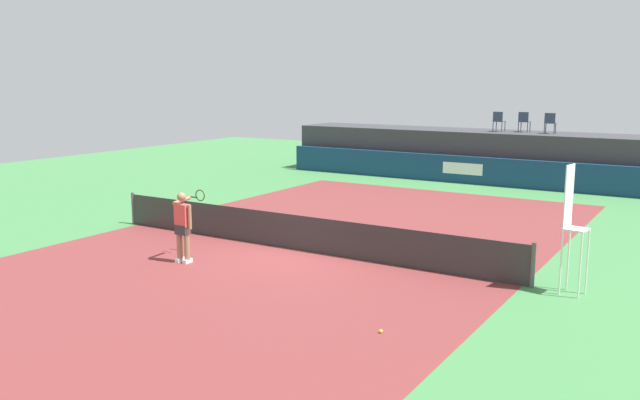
{
  "coord_description": "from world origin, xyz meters",
  "views": [
    {
      "loc": [
        9.64,
        -14.34,
        4.49
      ],
      "look_at": [
        -0.51,
        2.0,
        1.0
      ],
      "focal_mm": 37.33,
      "sensor_mm": 36.0,
      "label": 1
    }
  ],
  "objects_px": {
    "net_post_far": "(533,265)",
    "spectator_chair_far_left": "(499,121)",
    "spectator_chair_center": "(550,122)",
    "net_post_near": "(133,208)",
    "umpire_chair": "(572,220)",
    "tennis_ball": "(381,331)",
    "tennis_player": "(183,225)",
    "spectator_chair_left": "(524,121)"
  },
  "relations": [
    {
      "from": "spectator_chair_left",
      "to": "tennis_player",
      "type": "height_order",
      "value": "spectator_chair_left"
    },
    {
      "from": "spectator_chair_far_left",
      "to": "net_post_far",
      "type": "relative_size",
      "value": 0.89
    },
    {
      "from": "umpire_chair",
      "to": "tennis_player",
      "type": "bearing_deg",
      "value": -163.85
    },
    {
      "from": "spectator_chair_center",
      "to": "net_post_far",
      "type": "height_order",
      "value": "spectator_chair_center"
    },
    {
      "from": "umpire_chair",
      "to": "tennis_ball",
      "type": "height_order",
      "value": "umpire_chair"
    },
    {
      "from": "net_post_near",
      "to": "net_post_far",
      "type": "xyz_separation_m",
      "value": [
        12.4,
        0.0,
        0.0
      ]
    },
    {
      "from": "spectator_chair_left",
      "to": "net_post_far",
      "type": "xyz_separation_m",
      "value": [
        4.45,
        -15.44,
        -2.19
      ]
    },
    {
      "from": "spectator_chair_left",
      "to": "net_post_near",
      "type": "height_order",
      "value": "spectator_chair_left"
    },
    {
      "from": "net_post_far",
      "to": "umpire_chair",
      "type": "bearing_deg",
      "value": 1.4
    },
    {
      "from": "spectator_chair_far_left",
      "to": "net_post_near",
      "type": "bearing_deg",
      "value": -114.57
    },
    {
      "from": "spectator_chair_left",
      "to": "spectator_chair_center",
      "type": "relative_size",
      "value": 1.0
    },
    {
      "from": "spectator_chair_center",
      "to": "tennis_player",
      "type": "xyz_separation_m",
      "value": [
        -4.64,
        -17.64,
        -1.73
      ]
    },
    {
      "from": "spectator_chair_center",
      "to": "tennis_player",
      "type": "bearing_deg",
      "value": -104.75
    },
    {
      "from": "spectator_chair_far_left",
      "to": "net_post_far",
      "type": "xyz_separation_m",
      "value": [
        5.49,
        -15.12,
        -2.19
      ]
    },
    {
      "from": "spectator_chair_far_left",
      "to": "spectator_chair_center",
      "type": "bearing_deg",
      "value": 0.8
    },
    {
      "from": "net_post_near",
      "to": "tennis_player",
      "type": "relative_size",
      "value": 0.56
    },
    {
      "from": "net_post_near",
      "to": "tennis_player",
      "type": "bearing_deg",
      "value": -28.99
    },
    {
      "from": "umpire_chair",
      "to": "tennis_player",
      "type": "xyz_separation_m",
      "value": [
        -8.65,
        -2.5,
        -0.63
      ]
    },
    {
      "from": "spectator_chair_center",
      "to": "tennis_player",
      "type": "relative_size",
      "value": 0.5
    },
    {
      "from": "spectator_chair_far_left",
      "to": "spectator_chair_left",
      "type": "height_order",
      "value": "same"
    },
    {
      "from": "umpire_chair",
      "to": "net_post_far",
      "type": "xyz_separation_m",
      "value": [
        -0.74,
        -0.02,
        -1.09
      ]
    },
    {
      "from": "spectator_chair_center",
      "to": "net_post_near",
      "type": "distance_m",
      "value": 17.83
    },
    {
      "from": "spectator_chair_far_left",
      "to": "umpire_chair",
      "type": "distance_m",
      "value": 16.37
    },
    {
      "from": "spectator_chair_far_left",
      "to": "net_post_far",
      "type": "height_order",
      "value": "spectator_chair_far_left"
    },
    {
      "from": "net_post_far",
      "to": "tennis_ball",
      "type": "bearing_deg",
      "value": -111.26
    },
    {
      "from": "umpire_chair",
      "to": "tennis_ball",
      "type": "distance_m",
      "value": 5.02
    },
    {
      "from": "umpire_chair",
      "to": "net_post_near",
      "type": "xyz_separation_m",
      "value": [
        -13.14,
        -0.02,
        -1.09
      ]
    },
    {
      "from": "tennis_player",
      "to": "tennis_ball",
      "type": "bearing_deg",
      "value": -14.68
    },
    {
      "from": "spectator_chair_left",
      "to": "tennis_ball",
      "type": "bearing_deg",
      "value": -81.74
    },
    {
      "from": "umpire_chair",
      "to": "net_post_far",
      "type": "bearing_deg",
      "value": -178.6
    },
    {
      "from": "net_post_near",
      "to": "tennis_ball",
      "type": "bearing_deg",
      "value": -20.98
    },
    {
      "from": "umpire_chair",
      "to": "net_post_far",
      "type": "height_order",
      "value": "umpire_chair"
    },
    {
      "from": "spectator_chair_far_left",
      "to": "net_post_near",
      "type": "xyz_separation_m",
      "value": [
        -6.91,
        -15.12,
        -2.19
      ]
    },
    {
      "from": "spectator_chair_far_left",
      "to": "net_post_far",
      "type": "bearing_deg",
      "value": -70.05
    },
    {
      "from": "net_post_far",
      "to": "spectator_chair_far_left",
      "type": "bearing_deg",
      "value": 109.95
    },
    {
      "from": "tennis_player",
      "to": "tennis_ball",
      "type": "relative_size",
      "value": 26.03
    },
    {
      "from": "spectator_chair_far_left",
      "to": "umpire_chair",
      "type": "bearing_deg",
      "value": -67.6
    },
    {
      "from": "umpire_chair",
      "to": "net_post_near",
      "type": "relative_size",
      "value": 2.76
    },
    {
      "from": "spectator_chair_left",
      "to": "umpire_chair",
      "type": "distance_m",
      "value": 16.31
    },
    {
      "from": "tennis_player",
      "to": "spectator_chair_center",
      "type": "bearing_deg",
      "value": 75.25
    },
    {
      "from": "umpire_chair",
      "to": "spectator_chair_center",
      "type": "bearing_deg",
      "value": 104.83
    },
    {
      "from": "spectator_chair_center",
      "to": "tennis_ball",
      "type": "xyz_separation_m",
      "value": [
        1.66,
        -19.29,
        -2.66
      ]
    }
  ]
}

